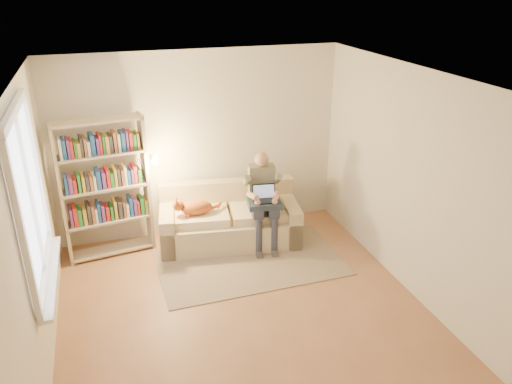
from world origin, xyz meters
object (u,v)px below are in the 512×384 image
object	(u,v)px
laptop	(260,197)
bookshelf	(104,182)
sofa	(229,222)
cat	(196,207)
person	(263,195)

from	to	relation	value
laptop	bookshelf	size ratio (longest dim) A/B	0.18
sofa	laptop	world-z (taller)	laptop
sofa	laptop	bearing A→B (deg)	-32.36
bookshelf	cat	bearing A→B (deg)	-18.00
bookshelf	person	bearing A→B (deg)	-17.93
person	laptop	xyz separation A→B (m)	(-0.07, -0.09, 0.02)
cat	person	bearing A→B (deg)	-1.60
person	laptop	size ratio (longest dim) A/B	3.85
laptop	sofa	bearing A→B (deg)	147.64
sofa	cat	xyz separation A→B (m)	(-0.47, -0.05, 0.32)
sofa	cat	distance (m)	0.57
person	laptop	bearing A→B (deg)	-118.16
sofa	bookshelf	size ratio (longest dim) A/B	1.07
person	bookshelf	size ratio (longest dim) A/B	0.70
sofa	bookshelf	distance (m)	1.77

